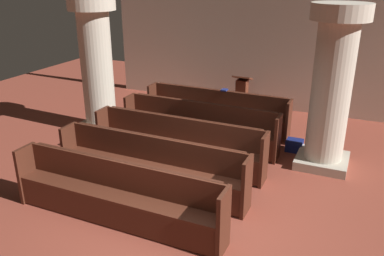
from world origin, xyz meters
name	(u,v)px	position (x,y,z in m)	size (l,w,h in m)	color
ground_plane	(187,221)	(0.00, 0.00, 0.00)	(19.20, 19.20, 0.00)	brown
back_wall	(284,27)	(0.00, 6.08, 2.25)	(10.00, 0.16, 4.50)	silver
pew_row_0	(216,110)	(-0.98, 3.77, 0.52)	(3.53, 0.46, 0.96)	#4C2316
pew_row_1	(199,124)	(-0.98, 2.72, 0.52)	(3.53, 0.46, 0.96)	#4C2316
pew_row_2	(178,142)	(-0.98, 1.66, 0.52)	(3.53, 0.47, 0.96)	#4C2316
pew_row_3	(151,164)	(-0.98, 0.60, 0.52)	(3.53, 0.46, 0.96)	#4C2316
pew_row_4	(116,192)	(-0.98, -0.46, 0.52)	(3.53, 0.46, 0.96)	#4C2316
pillar_aisle_side	(332,86)	(1.64, 2.87, 1.63)	(1.06, 1.06, 3.12)	#B6AD9A
pillar_far_side	(97,64)	(-3.54, 2.67, 1.63)	(1.06, 1.06, 3.12)	#B6AD9A
lectern	(241,98)	(-0.77, 5.13, 0.45)	(0.48, 0.45, 1.08)	#492215
hymn_book	(224,90)	(-0.85, 3.96, 0.98)	(0.14, 0.18, 0.03)	navy
kneeler_box_navy	(294,145)	(1.01, 3.32, 0.12)	(0.35, 0.30, 0.25)	navy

